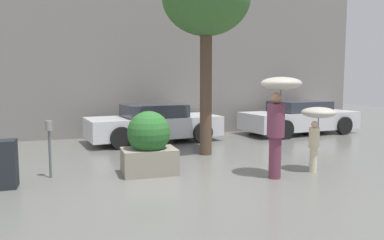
{
  "coord_description": "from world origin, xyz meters",
  "views": [
    {
      "loc": [
        -1.97,
        -6.9,
        2.01
      ],
      "look_at": [
        0.73,
        1.6,
        1.05
      ],
      "focal_mm": 35.0,
      "sensor_mm": 36.0,
      "label": 1
    }
  ],
  "objects": [
    {
      "name": "planter_box",
      "position": [
        -0.46,
        0.88,
        0.65
      ],
      "size": [
        1.14,
        0.92,
        1.35
      ],
      "color": "gray",
      "rests_on": "ground"
    },
    {
      "name": "person_adult",
      "position": [
        2.0,
        -0.22,
        1.49
      ],
      "size": [
        0.83,
        0.83,
        2.07
      ],
      "rotation": [
        0.0,
        0.0,
        0.46
      ],
      "color": "brown",
      "rests_on": "ground"
    },
    {
      "name": "parking_meter",
      "position": [
        -2.47,
        1.17,
        0.85
      ],
      "size": [
        0.14,
        0.14,
        1.18
      ],
      "color": "#595B60",
      "rests_on": "ground"
    },
    {
      "name": "parked_car_near",
      "position": [
        0.5,
        4.99,
        0.58
      ],
      "size": [
        4.44,
        2.4,
        1.22
      ],
      "rotation": [
        0.0,
        0.0,
        1.7
      ],
      "color": "silver",
      "rests_on": "ground"
    },
    {
      "name": "building_facade",
      "position": [
        0.0,
        6.5,
        3.0
      ],
      "size": [
        18.0,
        0.3,
        6.0
      ],
      "color": "gray",
      "rests_on": "ground"
    },
    {
      "name": "parked_car_far",
      "position": [
        6.08,
        5.18,
        0.58
      ],
      "size": [
        4.5,
        2.33,
        1.22
      ],
      "rotation": [
        0.0,
        0.0,
        1.68
      ],
      "color": "silver",
      "rests_on": "ground"
    },
    {
      "name": "newspaper_box",
      "position": [
        -3.27,
        0.66,
        0.45
      ],
      "size": [
        0.5,
        0.44,
        0.9
      ],
      "color": "#1E2328",
      "rests_on": "ground"
    },
    {
      "name": "person_child",
      "position": [
        3.07,
        -0.03,
        1.14
      ],
      "size": [
        0.74,
        0.74,
        1.42
      ],
      "rotation": [
        0.0,
        0.0,
        0.12
      ],
      "color": "beige",
      "rests_on": "ground"
    },
    {
      "name": "ground_plane",
      "position": [
        0.0,
        0.0,
        0.0
      ],
      "size": [
        40.0,
        40.0,
        0.0
      ],
      "primitive_type": "plane",
      "color": "slate"
    },
    {
      "name": "street_tree",
      "position": [
        1.4,
        2.49,
        4.06
      ],
      "size": [
        2.31,
        2.31,
        5.12
      ],
      "color": "brown",
      "rests_on": "ground"
    }
  ]
}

